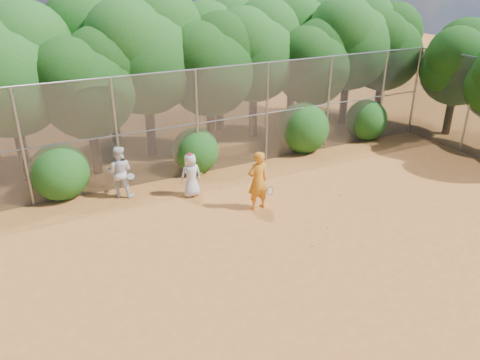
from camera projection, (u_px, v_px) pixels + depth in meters
ground at (309, 239)px, 13.75m from camera, size 80.00×80.00×0.00m
fence_back at (219, 119)px, 17.72m from camera, size 20.05×0.09×4.03m
fence_side at (469, 105)px, 19.48m from camera, size 0.09×6.09×4.03m
tree_1 at (7, 67)px, 16.09m from camera, size 4.64×4.03×6.35m
tree_2 at (87, 81)px, 16.79m from camera, size 3.99×3.47×5.47m
tree_3 at (145, 49)px, 18.31m from camera, size 4.89×4.26×6.70m
tree_4 at (210, 62)px, 19.11m from camera, size 4.19×3.64×5.73m
tree_5 at (255, 48)px, 20.68m from camera, size 4.51×3.92×6.17m
tree_6 at (313, 60)px, 21.14m from camera, size 3.86×3.36×5.29m
tree_7 at (350, 37)px, 22.33m from camera, size 4.77×4.14×6.53m
tree_8 at (385, 45)px, 23.10m from camera, size 4.25×3.70×5.82m
tree_10 at (106, 37)px, 19.59m from camera, size 5.15×4.48×7.06m
tree_11 at (219, 42)px, 21.52m from camera, size 4.64×4.03×6.35m
tree_12 at (294, 28)px, 23.73m from camera, size 5.02×4.37×6.88m
tree_13 at (459, 60)px, 21.14m from camera, size 3.86×3.36×5.29m
bush_0 at (59, 169)px, 15.97m from camera, size 2.00×2.00×2.00m
bush_1 at (195, 149)px, 18.08m from camera, size 1.80×1.80×1.80m
bush_2 at (303, 126)px, 20.07m from camera, size 2.20×2.20×2.20m
bush_3 at (366, 118)px, 21.58m from camera, size 1.90×1.90×1.90m
player_yellow at (258, 181)px, 15.09m from camera, size 0.88×0.53×2.01m
player_teen at (191, 175)px, 16.06m from camera, size 0.80×0.55×1.59m
player_white at (119, 172)px, 15.99m from camera, size 1.11×1.03×1.83m
ball_0 at (310, 196)px, 16.30m from camera, size 0.07×0.07×0.07m
ball_1 at (331, 183)px, 17.24m from camera, size 0.07×0.07×0.07m
ball_2 at (327, 227)px, 14.32m from camera, size 0.07×0.07×0.07m
ball_3 at (341, 195)px, 16.36m from camera, size 0.07×0.07×0.07m
ball_4 at (313, 245)px, 13.38m from camera, size 0.07×0.07×0.07m
ball_5 at (320, 170)px, 18.35m from camera, size 0.07×0.07×0.07m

